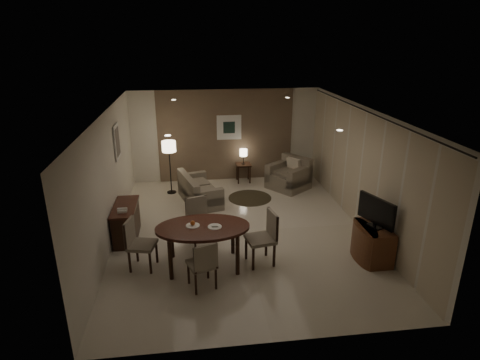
{
  "coord_description": "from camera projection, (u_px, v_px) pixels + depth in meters",
  "views": [
    {
      "loc": [
        -1.06,
        -8.01,
        4.19
      ],
      "look_at": [
        0.0,
        0.2,
        1.15
      ],
      "focal_mm": 30.0,
      "sensor_mm": 36.0,
      "label": 1
    }
  ],
  "objects": [
    {
      "name": "floor_lamp",
      "position": [
        170.0,
        168.0,
        10.95
      ],
      "size": [
        0.37,
        0.37,
        1.48
      ],
      "primitive_type": null,
      "color": "#FFE5B7",
      "rests_on": "floor"
    },
    {
      "name": "chair_left",
      "position": [
        142.0,
        244.0,
        7.46
      ],
      "size": [
        0.57,
        0.57,
        0.98
      ],
      "primitive_type": null,
      "rotation": [
        0.0,
        0.0,
        1.34
      ],
      "color": "gray",
      "rests_on": "floor"
    },
    {
      "name": "plate_a",
      "position": [
        193.0,
        226.0,
        7.44
      ],
      "size": [
        0.26,
        0.26,
        0.02
      ],
      "primitive_type": "cylinder",
      "color": "white",
      "rests_on": "dining_table"
    },
    {
      "name": "telephone",
      "position": [
        122.0,
        210.0,
        8.17
      ],
      "size": [
        0.2,
        0.14,
        0.09
      ],
      "primitive_type": null,
      "color": "white",
      "rests_on": "console_desk"
    },
    {
      "name": "curtain_rod",
      "position": [
        367.0,
        111.0,
        8.44
      ],
      "size": [
        0.03,
        6.8,
        0.03
      ],
      "primitive_type": "cylinder",
      "rotation": [
        1.57,
        0.0,
        0.0
      ],
      "color": "black",
      "rests_on": "wall_right"
    },
    {
      "name": "downlight_nl",
      "position": [
        168.0,
        136.0,
        6.26
      ],
      "size": [
        0.1,
        0.1,
        0.01
      ],
      "primitive_type": "cylinder",
      "color": "white",
      "rests_on": "ceiling"
    },
    {
      "name": "flat_tv",
      "position": [
        376.0,
        212.0,
        7.57
      ],
      "size": [
        0.36,
        0.85,
        0.6
      ],
      "primitive_type": null,
      "rotation": [
        0.0,
        0.0,
        0.35
      ],
      "color": "black",
      "rests_on": "tv_cabinet"
    },
    {
      "name": "fruit_apple",
      "position": [
        193.0,
        223.0,
        7.42
      ],
      "size": [
        0.09,
        0.09,
        0.09
      ],
      "primitive_type": "sphere",
      "color": "#AD4913",
      "rests_on": "plate_a"
    },
    {
      "name": "table_lamp",
      "position": [
        243.0,
        156.0,
        11.77
      ],
      "size": [
        0.22,
        0.22,
        0.5
      ],
      "primitive_type": null,
      "color": "#FFEAC1",
      "rests_on": "side_table"
    },
    {
      "name": "room_shell",
      "position": [
        239.0,
        169.0,
        8.94
      ],
      "size": [
        5.5,
        7.0,
        2.7
      ],
      "color": "beige",
      "rests_on": "ground"
    },
    {
      "name": "downlight_nr",
      "position": [
        340.0,
        130.0,
        6.6
      ],
      "size": [
        0.1,
        0.1,
        0.01
      ],
      "primitive_type": "cylinder",
      "color": "white",
      "rests_on": "ceiling"
    },
    {
      "name": "downlight_fl",
      "position": [
        174.0,
        100.0,
        9.61
      ],
      "size": [
        0.1,
        0.1,
        0.01
      ],
      "primitive_type": "cylinder",
      "color": "white",
      "rests_on": "ceiling"
    },
    {
      "name": "side_table",
      "position": [
        243.0,
        173.0,
        11.95
      ],
      "size": [
        0.43,
        0.43,
        0.55
      ],
      "primitive_type": null,
      "color": "black",
      "rests_on": "floor"
    },
    {
      "name": "art_back_canvas",
      "position": [
        229.0,
        128.0,
        11.7
      ],
      "size": [
        0.34,
        0.01,
        0.34
      ],
      "primitive_type": "cube",
      "color": "black",
      "rests_on": "wall_back"
    },
    {
      "name": "taupe_accent",
      "position": [
        226.0,
        136.0,
        11.81
      ],
      "size": [
        3.96,
        0.03,
        2.7
      ],
      "primitive_type": "cube",
      "color": "brown",
      "rests_on": "wall_back"
    },
    {
      "name": "art_left_frame",
      "position": [
        117.0,
        142.0,
        9.18
      ],
      "size": [
        0.03,
        0.6,
        0.8
      ],
      "primitive_type": "cube",
      "color": "silver",
      "rests_on": "wall_left"
    },
    {
      "name": "dining_table",
      "position": [
        203.0,
        246.0,
        7.56
      ],
      "size": [
        1.75,
        1.1,
        0.82
      ],
      "primitive_type": null,
      "color": "#4A2117",
      "rests_on": "floor"
    },
    {
      "name": "sofa",
      "position": [
        200.0,
        189.0,
        10.48
      ],
      "size": [
        1.72,
        1.18,
        0.74
      ],
      "primitive_type": null,
      "rotation": [
        0.0,
        0.0,
        1.84
      ],
      "color": "gray",
      "rests_on": "floor"
    },
    {
      "name": "art_left_canvas",
      "position": [
        118.0,
        142.0,
        9.18
      ],
      "size": [
        0.01,
        0.46,
        0.64
      ],
      "primitive_type": "cube",
      "color": "gray",
      "rests_on": "wall_left"
    },
    {
      "name": "chair_near",
      "position": [
        202.0,
        263.0,
        6.9
      ],
      "size": [
        0.56,
        0.56,
        0.92
      ],
      "primitive_type": null,
      "rotation": [
        0.0,
        0.0,
        3.47
      ],
      "color": "gray",
      "rests_on": "floor"
    },
    {
      "name": "armchair",
      "position": [
        289.0,
        174.0,
        11.37
      ],
      "size": [
        1.35,
        1.36,
        0.88
      ],
      "primitive_type": null,
      "rotation": [
        0.0,
        0.0,
        -0.92
      ],
      "color": "gray",
      "rests_on": "floor"
    },
    {
      "name": "round_rug",
      "position": [
        250.0,
        198.0,
        10.83
      ],
      "size": [
        1.16,
        1.16,
        0.01
      ],
      "primitive_type": "cylinder",
      "color": "#3B3321",
      "rests_on": "floor"
    },
    {
      "name": "downlight_fr",
      "position": [
        288.0,
        98.0,
        9.95
      ],
      "size": [
        0.1,
        0.1,
        0.01
      ],
      "primitive_type": "cylinder",
      "color": "white",
      "rests_on": "ceiling"
    },
    {
      "name": "console_desk",
      "position": [
        126.0,
        222.0,
        8.6
      ],
      "size": [
        0.48,
        1.2,
        0.75
      ],
      "primitive_type": null,
      "color": "#4A2117",
      "rests_on": "floor"
    },
    {
      "name": "curtain_wall",
      "position": [
        361.0,
        171.0,
        8.9
      ],
      "size": [
        0.08,
        6.7,
        2.58
      ],
      "primitive_type": null,
      "color": "beige",
      "rests_on": "wall_right"
    },
    {
      "name": "tv_cabinet",
      "position": [
        373.0,
        243.0,
        7.8
      ],
      "size": [
        0.48,
        0.9,
        0.7
      ],
      "primitive_type": null,
      "color": "brown",
      "rests_on": "floor"
    },
    {
      "name": "plate_b",
      "position": [
        215.0,
        227.0,
        7.39
      ],
      "size": [
        0.26,
        0.26,
        0.02
      ],
      "primitive_type": "cylinder",
      "color": "white",
      "rests_on": "dining_table"
    },
    {
      "name": "chair_far",
      "position": [
        201.0,
        223.0,
        8.25
      ],
      "size": [
        0.62,
        0.62,
        1.01
      ],
      "primitive_type": null,
      "rotation": [
        0.0,
        0.0,
        0.32
      ],
      "color": "gray",
      "rests_on": "floor"
    },
    {
      "name": "napkin",
      "position": [
        215.0,
        226.0,
        7.38
      ],
      "size": [
        0.12,
        0.08,
        0.03
      ],
      "primitive_type": "cube",
      "color": "white",
      "rests_on": "plate_b"
    },
    {
      "name": "art_back_frame",
      "position": [
        229.0,
        127.0,
        11.71
      ],
      "size": [
        0.72,
        0.03,
        0.72
      ],
      "primitive_type": "cube",
      "color": "silver",
      "rests_on": "wall_back"
    },
    {
      "name": "chair_right",
      "position": [
        260.0,
        238.0,
        7.61
      ],
      "size": [
        0.59,
        0.59,
        1.05
      ],
      "primitive_type": null,
      "rotation": [
        0.0,
        0.0,
        -1.4
      ],
      "color": "gray",
      "rests_on": "floor"
    }
  ]
}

